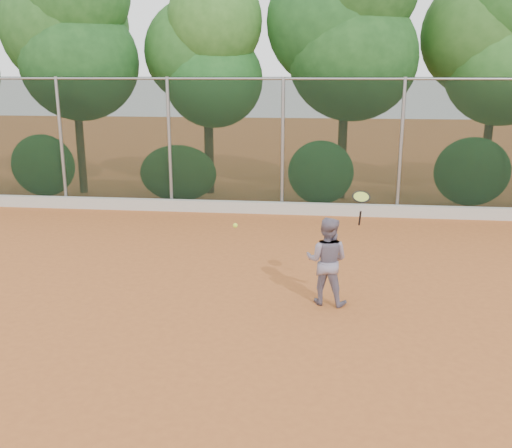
# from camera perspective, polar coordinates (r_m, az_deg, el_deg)

# --- Properties ---
(ground) EXTENTS (80.00, 80.00, 0.00)m
(ground) POSITION_cam_1_polar(r_m,az_deg,el_deg) (8.60, -0.78, -9.79)
(ground) COLOR #AF5C29
(ground) RESTS_ON ground
(concrete_curb) EXTENTS (24.00, 0.20, 0.30)m
(concrete_curb) POSITION_cam_1_polar(r_m,az_deg,el_deg) (15.01, 2.55, 1.60)
(concrete_curb) COLOR beige
(concrete_curb) RESTS_ON ground
(tennis_player) EXTENTS (0.79, 0.68, 1.42)m
(tennis_player) POSITION_cam_1_polar(r_m,az_deg,el_deg) (9.11, 7.10, -3.68)
(tennis_player) COLOR slate
(tennis_player) RESTS_ON ground
(chainlink_fence) EXTENTS (24.09, 0.09, 3.50)m
(chainlink_fence) POSITION_cam_1_polar(r_m,az_deg,el_deg) (14.89, 2.68, 8.18)
(chainlink_fence) COLOR black
(chainlink_fence) RESTS_ON ground
(foliage_backdrop) EXTENTS (23.70, 3.63, 7.55)m
(foliage_backdrop) POSITION_cam_1_polar(r_m,az_deg,el_deg) (16.82, 1.34, 17.63)
(foliage_backdrop) COLOR #3B2617
(foliage_backdrop) RESTS_ON ground
(tennis_racket) EXTENTS (0.28, 0.27, 0.55)m
(tennis_racket) POSITION_cam_1_polar(r_m,az_deg,el_deg) (8.75, 10.46, 2.45)
(tennis_racket) COLOR black
(tennis_racket) RESTS_ON ground
(tennis_ball_in_flight) EXTENTS (0.07, 0.07, 0.07)m
(tennis_ball_in_flight) POSITION_cam_1_polar(r_m,az_deg,el_deg) (8.50, -2.08, -0.15)
(tennis_ball_in_flight) COLOR #CEF738
(tennis_ball_in_flight) RESTS_ON ground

